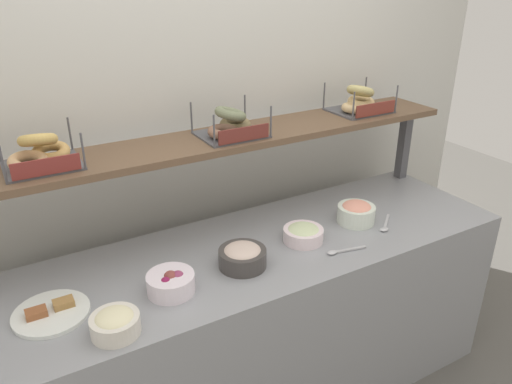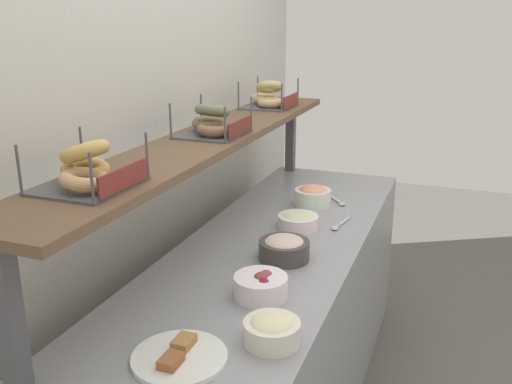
{
  "view_description": "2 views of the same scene",
  "coord_description": "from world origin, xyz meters",
  "px_view_note": "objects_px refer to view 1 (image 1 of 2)",
  "views": [
    {
      "loc": [
        -0.93,
        -1.6,
        1.96
      ],
      "look_at": [
        0.01,
        0.02,
        1.1
      ],
      "focal_mm": 34.81,
      "sensor_mm": 36.0,
      "label": 1
    },
    {
      "loc": [
        -2.0,
        -0.69,
        1.74
      ],
      "look_at": [
        0.0,
        0.07,
        1.06
      ],
      "focal_mm": 39.39,
      "sensor_mm": 36.0,
      "label": 2
    }
  ],
  "objects_px": {
    "bowl_potato_salad": "(115,323)",
    "bagel_basket_sesame": "(40,154)",
    "bowl_beet_salad": "(171,283)",
    "serving_spoon_near_plate": "(385,226)",
    "bowl_lox_spread": "(356,212)",
    "serving_plate_white": "(51,312)",
    "bagel_basket_plain": "(360,102)",
    "bowl_tuna_salad": "(242,256)",
    "bagel_basket_poppy": "(231,126)",
    "serving_spoon_by_edge": "(341,251)",
    "bowl_scallion_spread": "(303,233)"
  },
  "relations": [
    {
      "from": "bowl_potato_salad",
      "to": "bagel_basket_sesame",
      "type": "height_order",
      "value": "bagel_basket_sesame"
    },
    {
      "from": "bowl_beet_salad",
      "to": "serving_spoon_near_plate",
      "type": "xyz_separation_m",
      "value": [
        1.05,
        -0.02,
        -0.03
      ]
    },
    {
      "from": "bowl_potato_salad",
      "to": "serving_spoon_near_plate",
      "type": "xyz_separation_m",
      "value": [
        1.29,
        0.1,
        -0.03
      ]
    },
    {
      "from": "bowl_lox_spread",
      "to": "bowl_potato_salad",
      "type": "bearing_deg",
      "value": -170.12
    },
    {
      "from": "serving_plate_white",
      "to": "bagel_basket_plain",
      "type": "relative_size",
      "value": 0.9
    },
    {
      "from": "bowl_lox_spread",
      "to": "bagel_basket_sesame",
      "type": "distance_m",
      "value": 1.39
    },
    {
      "from": "bowl_tuna_salad",
      "to": "bagel_basket_plain",
      "type": "xyz_separation_m",
      "value": [
        0.89,
        0.38,
        0.43
      ]
    },
    {
      "from": "bowl_potato_salad",
      "to": "bowl_lox_spread",
      "type": "bearing_deg",
      "value": 9.88
    },
    {
      "from": "serving_spoon_near_plate",
      "to": "bagel_basket_poppy",
      "type": "xyz_separation_m",
      "value": [
        -0.59,
        0.4,
        0.47
      ]
    },
    {
      "from": "bowl_beet_salad",
      "to": "serving_spoon_by_edge",
      "type": "bearing_deg",
      "value": -7.59
    },
    {
      "from": "bowl_tuna_salad",
      "to": "bowl_lox_spread",
      "type": "bearing_deg",
      "value": 5.7
    },
    {
      "from": "bagel_basket_poppy",
      "to": "bowl_tuna_salad",
      "type": "bearing_deg",
      "value": -111.58
    },
    {
      "from": "bowl_potato_salad",
      "to": "bagel_basket_poppy",
      "type": "xyz_separation_m",
      "value": [
        0.7,
        0.5,
        0.43
      ]
    },
    {
      "from": "bowl_tuna_salad",
      "to": "bagel_basket_sesame",
      "type": "xyz_separation_m",
      "value": [
        -0.64,
        0.38,
        0.43
      ]
    },
    {
      "from": "bagel_basket_sesame",
      "to": "bagel_basket_poppy",
      "type": "relative_size",
      "value": 0.97
    },
    {
      "from": "bowl_potato_salad",
      "to": "bagel_basket_poppy",
      "type": "distance_m",
      "value": 0.96
    },
    {
      "from": "bagel_basket_poppy",
      "to": "bowl_scallion_spread",
      "type": "bearing_deg",
      "value": -58.62
    },
    {
      "from": "bowl_beet_salad",
      "to": "bagel_basket_poppy",
      "type": "xyz_separation_m",
      "value": [
        0.45,
        0.37,
        0.44
      ]
    },
    {
      "from": "bagel_basket_plain",
      "to": "bagel_basket_poppy",
      "type": "bearing_deg",
      "value": -178.07
    },
    {
      "from": "bowl_lox_spread",
      "to": "bowl_beet_salad",
      "type": "xyz_separation_m",
      "value": [
        -0.96,
        -0.09,
        -0.01
      ]
    },
    {
      "from": "bowl_tuna_salad",
      "to": "serving_plate_white",
      "type": "height_order",
      "value": "bowl_tuna_salad"
    },
    {
      "from": "bowl_lox_spread",
      "to": "bagel_basket_poppy",
      "type": "distance_m",
      "value": 0.72
    },
    {
      "from": "serving_spoon_by_edge",
      "to": "serving_plate_white",
      "type": "bearing_deg",
      "value": 171.01
    },
    {
      "from": "serving_spoon_near_plate",
      "to": "bagel_basket_poppy",
      "type": "bearing_deg",
      "value": 146.15
    },
    {
      "from": "bowl_lox_spread",
      "to": "serving_spoon_by_edge",
      "type": "height_order",
      "value": "bowl_lox_spread"
    },
    {
      "from": "bowl_potato_salad",
      "to": "serving_plate_white",
      "type": "xyz_separation_m",
      "value": [
        -0.17,
        0.21,
        -0.03
      ]
    },
    {
      "from": "serving_plate_white",
      "to": "bagel_basket_plain",
      "type": "height_order",
      "value": "bagel_basket_plain"
    },
    {
      "from": "bowl_lox_spread",
      "to": "bagel_basket_plain",
      "type": "height_order",
      "value": "bagel_basket_plain"
    },
    {
      "from": "serving_plate_white",
      "to": "serving_spoon_near_plate",
      "type": "distance_m",
      "value": 1.46
    },
    {
      "from": "bowl_scallion_spread",
      "to": "serving_spoon_near_plate",
      "type": "relative_size",
      "value": 1.19
    },
    {
      "from": "bowl_potato_salad",
      "to": "bagel_basket_sesame",
      "type": "relative_size",
      "value": 0.59
    },
    {
      "from": "bowl_scallion_spread",
      "to": "serving_plate_white",
      "type": "distance_m",
      "value": 1.06
    },
    {
      "from": "serving_plate_white",
      "to": "bowl_scallion_spread",
      "type": "bearing_deg",
      "value": -1.0
    },
    {
      "from": "bowl_potato_salad",
      "to": "serving_spoon_by_edge",
      "type": "bearing_deg",
      "value": 1.55
    },
    {
      "from": "bagel_basket_plain",
      "to": "bowl_tuna_salad",
      "type": "bearing_deg",
      "value": -157.0
    },
    {
      "from": "bowl_potato_salad",
      "to": "bowl_tuna_salad",
      "type": "xyz_separation_m",
      "value": [
        0.56,
        0.14,
        0.01
      ]
    },
    {
      "from": "bagel_basket_sesame",
      "to": "serving_plate_white",
      "type": "bearing_deg",
      "value": -106.04
    },
    {
      "from": "bowl_tuna_salad",
      "to": "serving_spoon_by_edge",
      "type": "bearing_deg",
      "value": -16.19
    },
    {
      "from": "bowl_scallion_spread",
      "to": "bagel_basket_sesame",
      "type": "xyz_separation_m",
      "value": [
        -0.96,
        0.33,
        0.44
      ]
    },
    {
      "from": "bowl_tuna_salad",
      "to": "serving_plate_white",
      "type": "bearing_deg",
      "value": 175.21
    },
    {
      "from": "serving_spoon_near_plate",
      "to": "bowl_tuna_salad",
      "type": "bearing_deg",
      "value": 176.42
    },
    {
      "from": "bowl_scallion_spread",
      "to": "bagel_basket_sesame",
      "type": "distance_m",
      "value": 1.11
    },
    {
      "from": "bowl_beet_salad",
      "to": "bowl_tuna_salad",
      "type": "height_order",
      "value": "bowl_tuna_salad"
    },
    {
      "from": "bagel_basket_poppy",
      "to": "bowl_beet_salad",
      "type": "bearing_deg",
      "value": -140.44
    },
    {
      "from": "bowl_tuna_salad",
      "to": "bagel_basket_poppy",
      "type": "height_order",
      "value": "bagel_basket_poppy"
    },
    {
      "from": "bowl_tuna_salad",
      "to": "bowl_scallion_spread",
      "type": "bearing_deg",
      "value": 7.37
    },
    {
      "from": "bowl_potato_salad",
      "to": "bagel_basket_plain",
      "type": "height_order",
      "value": "bagel_basket_plain"
    },
    {
      "from": "bowl_beet_salad",
      "to": "bagel_basket_plain",
      "type": "relative_size",
      "value": 0.61
    },
    {
      "from": "bowl_lox_spread",
      "to": "bagel_basket_plain",
      "type": "bearing_deg",
      "value": 52.22
    },
    {
      "from": "bowl_beet_salad",
      "to": "bowl_scallion_spread",
      "type": "bearing_deg",
      "value": 5.76
    }
  ]
}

